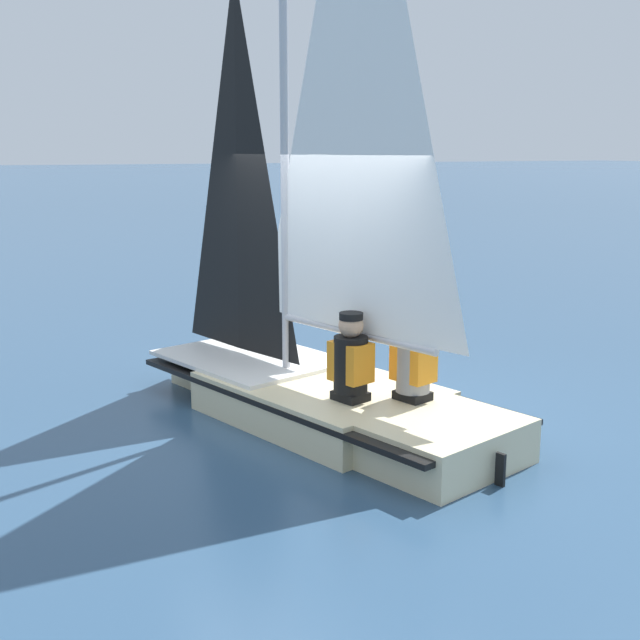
# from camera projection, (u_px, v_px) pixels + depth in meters

# --- Properties ---
(ground_plane) EXTENTS (260.00, 260.00, 0.00)m
(ground_plane) POSITION_uv_depth(u_px,v_px,m) (320.00, 419.00, 7.72)
(ground_plane) COLOR #2D4C6B
(sailboat_main) EXTENTS (2.57, 4.24, 5.79)m
(sailboat_main) POSITION_uv_depth(u_px,v_px,m) (320.00, 332.00, 7.54)
(sailboat_main) COLOR beige
(sailboat_main) RESTS_ON ground_plane
(sailor_helm) EXTENTS (0.37, 0.40, 1.16)m
(sailor_helm) POSITION_uv_depth(u_px,v_px,m) (351.00, 372.00, 7.02)
(sailor_helm) COLOR black
(sailor_helm) RESTS_ON ground_plane
(sailor_crew) EXTENTS (0.37, 0.40, 1.16)m
(sailor_crew) POSITION_uv_depth(u_px,v_px,m) (413.00, 373.00, 7.04)
(sailor_crew) COLOR black
(sailor_crew) RESTS_ON ground_plane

